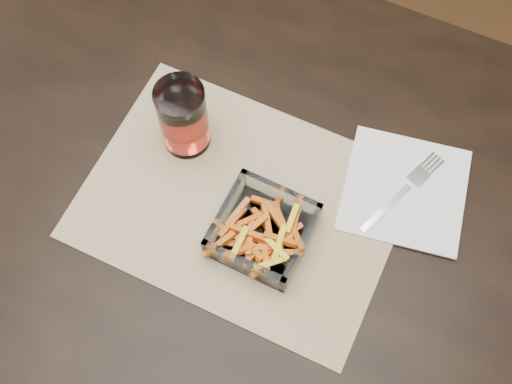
% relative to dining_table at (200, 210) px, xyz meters
% --- Properties ---
extents(dining_table, '(1.60, 0.90, 0.75)m').
position_rel_dining_table_xyz_m(dining_table, '(0.00, 0.00, 0.00)').
color(dining_table, black).
rests_on(dining_table, ground).
extents(placemat, '(0.45, 0.33, 0.00)m').
position_rel_dining_table_xyz_m(placemat, '(0.07, 0.01, 0.09)').
color(placemat, tan).
rests_on(placemat, dining_table).
extents(glass_bowl, '(0.13, 0.13, 0.05)m').
position_rel_dining_table_xyz_m(glass_bowl, '(0.12, -0.03, 0.11)').
color(glass_bowl, white).
rests_on(glass_bowl, placemat).
extents(tumbler, '(0.07, 0.07, 0.13)m').
position_rel_dining_table_xyz_m(tumbler, '(-0.05, 0.07, 0.15)').
color(tumbler, white).
rests_on(tumbler, placemat).
extents(napkin, '(0.20, 0.20, 0.00)m').
position_rel_dining_table_xyz_m(napkin, '(0.28, 0.13, 0.09)').
color(napkin, white).
rests_on(napkin, placemat).
extents(fork, '(0.08, 0.17, 0.00)m').
position_rel_dining_table_xyz_m(fork, '(0.28, 0.12, 0.10)').
color(fork, silver).
rests_on(fork, napkin).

